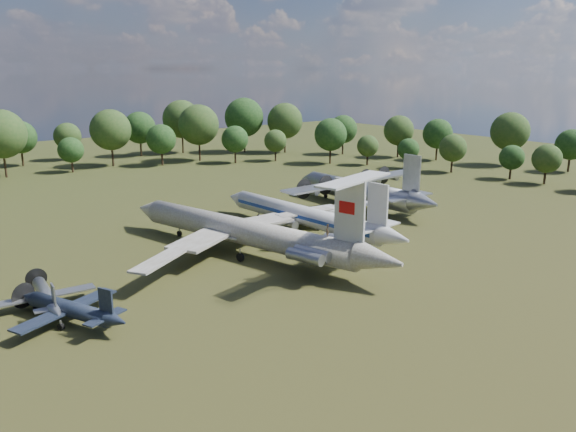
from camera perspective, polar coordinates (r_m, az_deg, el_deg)
ground at (r=76.50m, az=-4.43°, el=-4.22°), size 300.00×300.00×0.00m
il62_airliner at (r=77.52m, az=-4.51°, el=-2.06°), size 49.84×58.16×4.92m
tu104_jet at (r=87.55m, az=1.55°, el=-0.30°), size 34.94×44.39×4.17m
an12_transport at (r=104.76m, az=7.17°, el=2.27°), size 33.40×37.14×4.79m
small_prop_west at (r=60.97m, az=-21.24°, el=-9.11°), size 17.23×19.45×2.36m
small_prop_northwest at (r=65.82m, az=-23.30°, el=-7.70°), size 11.30×14.68×2.04m
person_on_il62 at (r=68.42m, az=4.02°, el=-1.46°), size 0.72×0.67×1.66m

